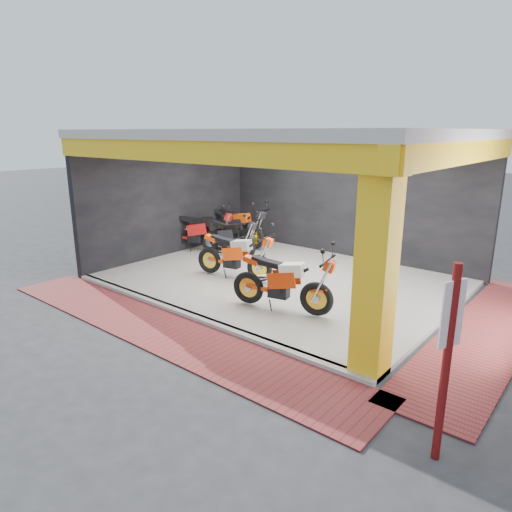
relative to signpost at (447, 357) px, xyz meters
The scene contains 17 objects.
ground 5.73m from the signpost, 158.85° to the left, with size 80.00×80.00×0.00m, color #2D2D30.
showroom_floor 6.69m from the signpost, 142.36° to the left, with size 8.00×6.00×0.10m, color beige.
showroom_ceiling 6.97m from the signpost, 142.36° to the left, with size 8.40×6.40×0.20m, color beige.
back_wall 8.83m from the signpost, 126.19° to the left, with size 8.20×0.20×3.50m, color black.
left_wall 10.14m from the signpost, 156.67° to the left, with size 0.20×6.20×3.50m, color black.
corner_column 1.98m from the signpost, 139.01° to the left, with size 0.50×0.50×3.50m, color yellow.
header_beam_front 5.67m from the signpost, 168.98° to the left, with size 8.40×0.30×0.40m, color yellow.
header_beam_right 4.65m from the signpost, 106.69° to the left, with size 0.30×6.40×0.40m, color yellow.
floor_kerb 5.44m from the signpost, 169.19° to the left, with size 8.00×0.20×0.10m, color beige.
paver_front 5.36m from the signpost, behind, with size 9.00×1.40×0.03m, color maroon.
paver_right 4.23m from the signpost, 95.74° to the left, with size 1.40×7.00×0.03m, color maroon.
signpost is the anchor object (origin of this frame).
moto_hero 4.06m from the signpost, 142.26° to the left, with size 2.33×0.86×1.42m, color red, non-canonical shape.
moto_row_a 6.41m from the signpost, 147.77° to the left, with size 2.25×0.83×1.37m, color #FB470A, non-canonical shape.
moto_row_b 8.56m from the signpost, 145.64° to the left, with size 2.15×0.80×1.32m, color black, non-canonical shape.
moto_row_c 9.54m from the signpost, 142.38° to the left, with size 2.41×0.89×1.47m, color black, non-canonical shape.
moto_row_d 9.48m from the signpost, 148.93° to the left, with size 2.37×0.88×1.45m, color #B51313, non-canonical shape.
Camera 1 is at (6.46, -6.79, 3.66)m, focal length 32.00 mm.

